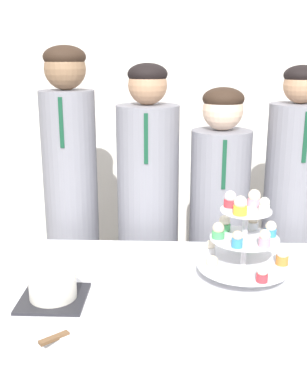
# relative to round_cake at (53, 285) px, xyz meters

# --- Properties ---
(wall_back) EXTENTS (9.00, 0.06, 2.70)m
(wall_back) POSITION_rel_round_cake_xyz_m (0.49, 1.62, 0.52)
(wall_back) COLOR silver
(wall_back) RESTS_ON ground_plane
(table) EXTENTS (1.53, 0.76, 0.77)m
(table) POSITION_rel_round_cake_xyz_m (0.49, 0.15, -0.44)
(table) COLOR white
(table) RESTS_ON ground_plane
(round_cake) EXTENTS (0.21, 0.21, 0.11)m
(round_cake) POSITION_rel_round_cake_xyz_m (0.00, 0.00, 0.00)
(round_cake) COLOR #232328
(round_cake) RESTS_ON table
(cake_knife) EXTENTS (0.24, 0.21, 0.01)m
(cake_knife) POSITION_rel_round_cake_xyz_m (0.10, -0.19, -0.05)
(cake_knife) COLOR silver
(cake_knife) RESTS_ON table
(cupcake_stand) EXTENTS (0.33, 0.33, 0.32)m
(cupcake_stand) POSITION_rel_round_cake_xyz_m (0.64, 0.19, 0.10)
(cupcake_stand) COLOR silver
(cupcake_stand) RESTS_ON table
(student_0) EXTENTS (0.26, 0.26, 1.59)m
(student_0) POSITION_rel_round_cake_xyz_m (-0.10, 0.79, -0.04)
(student_0) COLOR gray
(student_0) RESTS_ON ground_plane
(student_1) EXTENTS (0.29, 0.30, 1.52)m
(student_1) POSITION_rel_round_cake_xyz_m (0.27, 0.79, -0.11)
(student_1) COLOR gray
(student_1) RESTS_ON ground_plane
(student_2) EXTENTS (0.28, 0.29, 1.41)m
(student_2) POSITION_rel_round_cake_xyz_m (0.61, 0.79, -0.15)
(student_2) COLOR gray
(student_2) RESTS_ON ground_plane
(student_3) EXTENTS (0.27, 0.27, 1.51)m
(student_3) POSITION_rel_round_cake_xyz_m (0.96, 0.79, -0.11)
(student_3) COLOR gray
(student_3) RESTS_ON ground_plane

